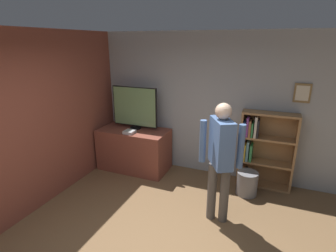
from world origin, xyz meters
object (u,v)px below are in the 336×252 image
at_px(television, 135,108).
at_px(waste_bin, 247,183).
at_px(game_console, 129,132).
at_px(bookshelf, 260,149).
at_px(person, 221,154).

height_order(television, waste_bin, television).
bearing_deg(game_console, waste_bin, 1.72).
height_order(television, bookshelf, television).
bearing_deg(waste_bin, television, 174.27).
bearing_deg(bookshelf, waste_bin, -109.03).
relative_size(television, waste_bin, 2.31).
distance_m(television, game_console, 0.50).
relative_size(television, person, 0.54).
height_order(television, person, person).
relative_size(television, game_console, 4.61).
xyz_separation_m(bookshelf, person, (-0.47, -1.26, 0.36)).
height_order(bookshelf, person, person).
xyz_separation_m(television, game_console, (0.03, -0.29, -0.41)).
relative_size(bookshelf, person, 0.78).
relative_size(person, waste_bin, 4.30).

